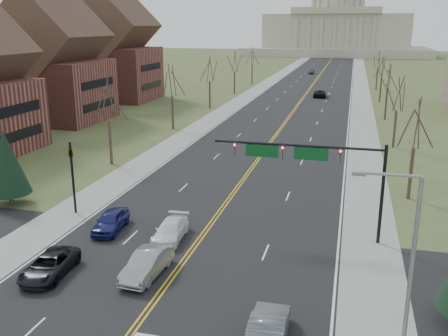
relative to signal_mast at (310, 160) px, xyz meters
The scene contains 32 objects.
ground 16.46m from the signal_mast, 118.88° to the right, with size 600.00×600.00×0.00m, color #42542A.
road 96.96m from the signal_mast, 94.41° to the left, with size 20.00×380.00×0.01m, color black.
cross_road 12.03m from the signal_mast, 134.80° to the right, with size 120.00×14.00×0.01m, color black.
sidewalk_left 98.61m from the signal_mast, 101.39° to the left, with size 4.00×380.00×0.03m, color gray.
sidewalk_right 96.78m from the signal_mast, 87.30° to the left, with size 4.00×380.00×0.03m, color gray.
center_line 96.96m from the signal_mast, 94.41° to the left, with size 0.42×380.00×0.01m, color gold.
edge_line_left 98.20m from the signal_mast, 100.13° to the left, with size 0.15×380.00×0.01m, color silver.
edge_line_right 96.70m from the signal_mast, 88.60° to the left, with size 0.15×380.00×0.01m, color silver.
capitol 236.68m from the signal_mast, 91.80° to the left, with size 90.00×60.00×50.00m.
signal_mast is the anchor object (origin of this frame).
signal_left 19.06m from the signal_mast, behind, with size 0.32×0.36×6.00m.
street_light 14.51m from the signal_mast, 68.59° to the right, with size 2.90×0.25×9.07m.
tree_r_0 13.26m from the signal_mast, 52.51° to the left, with size 3.74×3.74×8.50m.
tree_l_0 27.17m from the signal_mast, 147.71° to the left, with size 3.96×3.96×9.00m.
tree_r_1 31.56m from the signal_mast, 75.21° to the left, with size 3.74×3.74×8.50m.
tree_l_1 41.45m from the signal_mast, 123.63° to the left, with size 3.96×3.96×9.00m.
tree_r_2 51.15m from the signal_mast, 80.94° to the left, with size 3.74×3.74×8.50m.
tree_l_2 59.15m from the signal_mast, 112.83° to the left, with size 3.96×3.96×9.00m.
tree_r_3 70.96m from the signal_mast, 83.48° to the left, with size 3.74×3.74×8.50m.
tree_l_3 77.96m from the signal_mast, 107.12° to the left, with size 3.96×3.96×9.00m.
tree_r_4 90.86m from the signal_mast, 84.91° to the left, with size 3.74×3.74×8.50m.
tree_l_4 97.25m from the signal_mast, 103.65° to the left, with size 3.96×3.96×9.00m.
conifer_l 25.53m from the signal_mast, behind, with size 3.64×3.64×6.50m.
bldg_left_mid 56.81m from the signal_mast, 139.96° to the left, with size 15.10×14.28×20.75m.
bldg_left_far 75.76m from the signal_mast, 126.91° to the left, with size 17.10×14.28×23.25m.
car_nb_outer_lead 14.53m from the signal_mast, 92.46° to the right, with size 1.75×5.03×1.66m, color #575B60.
car_sb_inner_lead 13.36m from the signal_mast, 136.41° to the right, with size 1.65×4.74×1.56m, color #919498.
car_sb_outer_lead 18.61m from the signal_mast, 146.01° to the right, with size 2.23×4.83×1.34m, color black.
car_sb_inner_second 11.17m from the signal_mast, 162.16° to the right, with size 1.90×4.68×1.36m, color white.
car_sb_outer_second 15.47m from the signal_mast, 169.69° to the right, with size 1.79×4.45×1.52m, color navy.
car_far_nb 75.01m from the signal_mast, 93.18° to the left, with size 2.64×5.73×1.59m, color black.
car_far_sb 127.39m from the signal_mast, 94.63° to the left, with size 1.63×4.04×1.38m, color #434449.
Camera 1 is at (9.98, -20.87, 14.99)m, focal length 40.00 mm.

